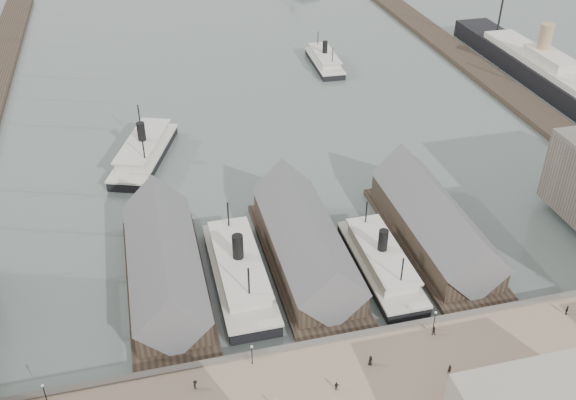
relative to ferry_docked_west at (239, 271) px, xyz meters
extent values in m
plane|color=#4F5B57|center=(13.00, -14.70, -2.58)|extent=(900.00, 900.00, 0.00)
cube|color=#59544C|center=(13.00, -19.90, -1.43)|extent=(180.00, 1.20, 2.30)
cube|color=#2D231C|center=(91.00, 75.30, -1.78)|extent=(10.00, 180.00, 1.60)
cube|color=#2D231C|center=(-13.00, 1.30, -1.98)|extent=(14.00, 42.00, 1.20)
cube|color=#2D231C|center=(-13.00, 2.30, 1.12)|extent=(12.00, 36.00, 5.00)
cube|color=#59595B|center=(-13.00, 2.30, 3.72)|extent=(12.60, 37.00, 12.60)
cube|color=#2D231C|center=(13.00, 1.30, -1.98)|extent=(14.00, 42.00, 1.20)
cube|color=#2D231C|center=(13.00, 2.30, 1.12)|extent=(12.00, 36.00, 5.00)
cube|color=#59595B|center=(13.00, 2.30, 3.72)|extent=(12.60, 37.00, 12.60)
cube|color=#2D231C|center=(39.00, 1.30, -1.98)|extent=(14.00, 42.00, 1.20)
cube|color=#2D231C|center=(39.00, 2.30, 1.12)|extent=(12.00, 36.00, 5.00)
cube|color=#59595B|center=(39.00, 2.30, 3.72)|extent=(12.60, 37.00, 12.60)
cylinder|color=black|center=(-32.00, -21.70, 1.22)|extent=(0.16, 0.16, 3.60)
sphere|color=beige|center=(-32.00, -21.70, 3.12)|extent=(0.44, 0.44, 0.44)
cylinder|color=black|center=(-2.00, -21.70, 1.22)|extent=(0.16, 0.16, 3.60)
sphere|color=beige|center=(-2.00, -21.70, 3.12)|extent=(0.44, 0.44, 0.44)
cylinder|color=black|center=(28.00, -21.70, 1.22)|extent=(0.16, 0.16, 3.60)
sphere|color=beige|center=(28.00, -21.70, 3.12)|extent=(0.44, 0.44, 0.44)
cube|color=black|center=(0.00, 0.00, -1.59)|extent=(8.80, 30.79, 1.98)
cube|color=beige|center=(0.00, 0.00, -0.16)|extent=(9.24, 30.79, 0.55)
cube|color=beige|center=(0.00, 0.00, 1.38)|extent=(7.15, 21.99, 2.42)
cube|color=beige|center=(0.00, 0.00, 2.92)|extent=(7.70, 24.19, 0.44)
cylinder|color=black|center=(0.00, 0.00, 5.34)|extent=(1.98, 1.98, 4.95)
cylinder|color=black|center=(0.00, 9.90, 5.12)|extent=(0.33, 0.33, 6.60)
cylinder|color=black|center=(0.00, -9.90, 5.12)|extent=(0.33, 0.33, 6.60)
cube|color=black|center=(26.00, -3.45, -1.69)|extent=(7.86, 27.50, 1.77)
cube|color=beige|center=(26.00, -3.45, -0.42)|extent=(8.25, 27.50, 0.49)
cube|color=beige|center=(26.00, -3.45, 0.96)|extent=(6.38, 19.64, 2.16)
cube|color=beige|center=(26.00, -3.45, 2.33)|extent=(6.88, 21.61, 0.39)
cylinder|color=black|center=(26.00, -3.45, 4.50)|extent=(1.77, 1.77, 4.42)
cylinder|color=black|center=(26.00, 5.39, 4.30)|extent=(0.29, 0.29, 5.89)
cylinder|color=black|center=(26.00, -12.29, 4.30)|extent=(0.29, 0.29, 5.89)
cube|color=black|center=(-13.88, 49.57, -1.63)|extent=(18.24, 30.58, 1.90)
cube|color=beige|center=(-13.88, 49.57, -0.26)|extent=(18.64, 30.72, 0.53)
cube|color=beige|center=(-13.88, 49.57, 1.22)|extent=(13.80, 22.13, 2.32)
cube|color=beige|center=(-13.88, 49.57, 2.69)|extent=(15.04, 24.29, 0.42)
cylinder|color=black|center=(-13.88, 49.57, 5.01)|extent=(1.90, 1.90, 4.74)
cylinder|color=black|center=(-13.88, 59.05, 4.80)|extent=(0.32, 0.32, 6.32)
cylinder|color=black|center=(-13.88, 40.09, 4.80)|extent=(0.32, 0.32, 6.32)
cube|color=black|center=(45.58, 96.55, -1.79)|extent=(8.03, 24.80, 1.58)
cube|color=beige|center=(45.58, 96.55, -0.65)|extent=(8.38, 24.81, 0.44)
cube|color=beige|center=(45.58, 96.55, 0.58)|extent=(6.42, 17.74, 1.93)
cube|color=beige|center=(45.58, 96.55, 1.80)|extent=(6.93, 19.51, 0.35)
cylinder|color=black|center=(45.58, 96.55, 3.73)|extent=(1.58, 1.58, 3.94)
cylinder|color=black|center=(45.58, 104.44, 3.55)|extent=(0.26, 0.26, 5.26)
cylinder|color=black|center=(45.58, 88.67, 3.55)|extent=(0.26, 0.26, 5.26)
cube|color=black|center=(105.00, 70.20, 0.16)|extent=(11.85, 86.56, 5.47)
cube|color=beige|center=(105.00, 70.20, 3.80)|extent=(10.02, 50.12, 1.82)
cube|color=beige|center=(105.00, 65.64, 6.08)|extent=(7.29, 18.22, 2.73)
cylinder|color=tan|center=(105.00, 70.20, 10.18)|extent=(4.01, 4.01, 9.11)
imported|color=black|center=(-11.03, -24.35, 0.24)|extent=(0.99, 1.22, 1.64)
imported|color=black|center=(15.43, -26.26, 0.30)|extent=(1.01, 0.84, 1.76)
imported|color=black|center=(26.36, -30.81, 0.26)|extent=(0.65, 0.50, 1.67)
imported|color=black|center=(27.50, -22.70, 0.23)|extent=(0.92, 0.79, 1.62)
imported|color=black|center=(51.07, -23.92, 0.31)|extent=(0.92, 1.11, 1.77)
imported|color=black|center=(8.94, -29.60, 0.21)|extent=(0.99, 0.61, 1.57)
camera|label=1|loc=(-13.42, -89.07, 74.45)|focal=40.00mm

